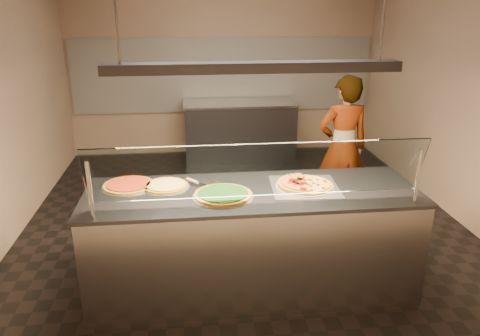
{
  "coord_description": "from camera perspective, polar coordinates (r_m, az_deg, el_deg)",
  "views": [
    {
      "loc": [
        -0.6,
        -4.75,
        2.41
      ],
      "look_at": [
        -0.15,
        -0.83,
        1.02
      ],
      "focal_mm": 35.0,
      "sensor_mm": 36.0,
      "label": 1
    }
  ],
  "objects": [
    {
      "name": "pizza_spatula",
      "position": [
        4.07,
        -5.01,
        -1.55
      ],
      "size": [
        0.28,
        0.18,
        0.02
      ],
      "color": "#B7B7BC",
      "rests_on": "pizza_spinach"
    },
    {
      "name": "pizza_tomato",
      "position": [
        4.12,
        -13.41,
        -1.99
      ],
      "size": [
        0.46,
        0.46,
        0.03
      ],
      "color": "silver",
      "rests_on": "serving_counter"
    },
    {
      "name": "worker",
      "position": [
        5.56,
        12.39,
        2.5
      ],
      "size": [
        0.64,
        0.45,
        1.67
      ],
      "primitive_type": "imported",
      "rotation": [
        0.0,
        0.0,
        3.23
      ],
      "color": "#3E384A",
      "rests_on": "ground"
    },
    {
      "name": "pizza_cheese",
      "position": [
        4.05,
        -9.05,
        -2.1
      ],
      "size": [
        0.41,
        0.41,
        0.03
      ],
      "color": "silver",
      "rests_on": "serving_counter"
    },
    {
      "name": "half_pizza_pepperoni",
      "position": [
        4.0,
        6.35,
        -1.92
      ],
      "size": [
        0.27,
        0.48,
        0.05
      ],
      "color": "brown",
      "rests_on": "perforated_tray"
    },
    {
      "name": "wall_right",
      "position": [
        5.75,
        26.69,
        8.26
      ],
      "size": [
        0.02,
        6.0,
        3.0
      ],
      "primitive_type": "cube",
      "color": "#A28368",
      "rests_on": "ground"
    },
    {
      "name": "sneeze_guard",
      "position": [
        3.5,
        2.34,
        -0.39
      ],
      "size": [
        2.56,
        0.18,
        0.54
      ],
      "color": "#B7B7BC",
      "rests_on": "serving_counter"
    },
    {
      "name": "wall_back",
      "position": [
        7.84,
        -2.07,
        12.74
      ],
      "size": [
        5.0,
        0.02,
        3.0
      ],
      "primitive_type": "cube",
      "color": "#A28368",
      "rests_on": "ground"
    },
    {
      "name": "wall_front",
      "position": [
        2.05,
        11.28,
        -7.38
      ],
      "size": [
        5.0,
        0.02,
        3.0
      ],
      "primitive_type": "cube",
      "color": "#A28368",
      "rests_on": "ground"
    },
    {
      "name": "perforated_tray",
      "position": [
        4.04,
        7.88,
        -2.21
      ],
      "size": [
        0.6,
        0.6,
        0.01
      ],
      "color": "silver",
      "rests_on": "serving_counter"
    },
    {
      "name": "heat_lamp_housing",
      "position": [
        3.66,
        1.68,
        12.17
      ],
      "size": [
        2.3,
        0.18,
        0.08
      ],
      "primitive_type": "cube",
      "color": "#3C3C41",
      "rests_on": "ceiling"
    },
    {
      "name": "prep_table",
      "position": [
        7.6,
        -0.06,
        4.6
      ],
      "size": [
        1.79,
        0.74,
        0.93
      ],
      "color": "#3C3C41",
      "rests_on": "ground"
    },
    {
      "name": "pizza_spinach",
      "position": [
        3.81,
        -2.09,
        -3.25
      ],
      "size": [
        0.5,
        0.5,
        0.03
      ],
      "color": "silver",
      "rests_on": "serving_counter"
    },
    {
      "name": "ground",
      "position": [
        5.37,
        0.66,
        -7.4
      ],
      "size": [
        5.0,
        6.0,
        0.02
      ],
      "primitive_type": "cube",
      "color": "black",
      "rests_on": "ground"
    },
    {
      "name": "half_pizza_sausage",
      "position": [
        4.06,
        9.44,
        -1.87
      ],
      "size": [
        0.27,
        0.48,
        0.04
      ],
      "color": "brown",
      "rests_on": "perforated_tray"
    },
    {
      "name": "serving_counter",
      "position": [
        4.12,
        1.47,
        -8.75
      ],
      "size": [
        2.8,
        0.94,
        0.93
      ],
      "color": "#B7B7BC",
      "rests_on": "ground"
    },
    {
      "name": "tile_band",
      "position": [
        7.83,
        -2.04,
        11.26
      ],
      "size": [
        4.9,
        0.02,
        1.2
      ],
      "primitive_type": "cube",
      "color": "silver",
      "rests_on": "wall_back"
    }
  ]
}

